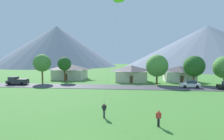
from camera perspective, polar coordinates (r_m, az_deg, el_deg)
The scene contains 13 objects.
road_strip at distance 43.60m, azimuth 1.24°, elevation -5.25°, with size 160.00×6.79×0.08m, color #424247.
mountain_central_ridge at distance 146.05m, azimuth 27.25°, elevation 6.39°, with size 116.47×116.47×29.37m, color slate.
mountain_east_ridge at distance 163.43m, azimuth -16.66°, elevation 7.09°, with size 101.08×101.08×33.78m, color slate.
house_leftmost at distance 61.29m, azimuth -12.82°, elevation -0.39°, with size 10.44×8.53×4.91m.
house_left_center at distance 53.75m, azimuth 6.00°, elevation -0.97°, with size 9.36×6.89×4.75m.
house_right_center at distance 57.33m, azimuth 20.00°, elevation -0.99°, with size 8.92×7.14×4.53m.
tree_near_left at distance 54.40m, azimuth -14.50°, elevation 1.82°, with size 3.89×3.89×7.13m.
tree_left_of_center at distance 52.21m, azimuth 24.06°, elevation 1.10°, with size 5.40×5.40×7.45m.
tree_center at distance 54.08m, azimuth -20.81°, elevation 2.02°, with size 4.77×4.77×7.87m.
tree_right_of_center at distance 48.87m, azimuth 13.75°, elevation 1.30°, with size 5.70×5.70×7.72m.
parked_car_white_mid_west at distance 45.85m, azimuth 22.99°, elevation -4.06°, with size 4.21×2.11×1.68m.
pickup_truck_charcoal_west_side at distance 52.81m, azimuth -27.31°, elevation -2.98°, with size 5.23×2.38×1.99m.
watcher_person at distance 19.48m, azimuth 14.21°, elevation -14.21°, with size 0.56×0.24×1.68m.
Camera 1 is at (3.73, -11.57, 6.84)m, focal length 29.55 mm.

